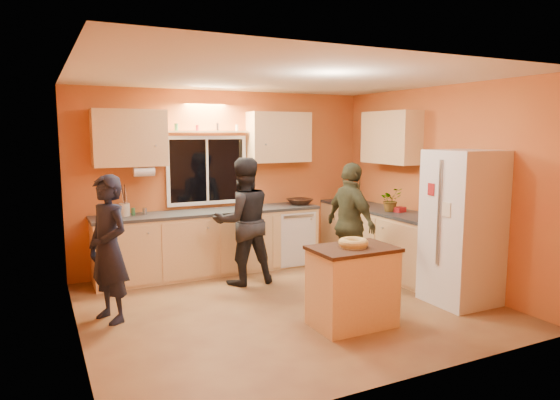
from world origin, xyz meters
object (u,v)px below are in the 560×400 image
refrigerator (463,227)px  island (352,286)px  person_center (243,221)px  person_right (351,224)px  person_left (109,249)px

refrigerator → island: (-1.56, -0.03, -0.48)m
island → person_center: (-0.46, 1.86, 0.42)m
island → person_center: 1.96m
island → person_right: (0.78, 1.19, 0.39)m
person_center → person_right: bearing=153.6°
refrigerator → person_left: bearing=162.1°
refrigerator → island: refrigerator is taller
person_left → person_center: (1.77, 0.61, 0.06)m
person_left → person_right: person_right is taller
refrigerator → person_center: 2.72m
refrigerator → person_right: 1.39m
person_right → person_center: bearing=59.6°
refrigerator → person_left: refrigerator is taller
refrigerator → person_center: (-2.02, 1.83, -0.06)m
person_left → person_center: 1.88m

